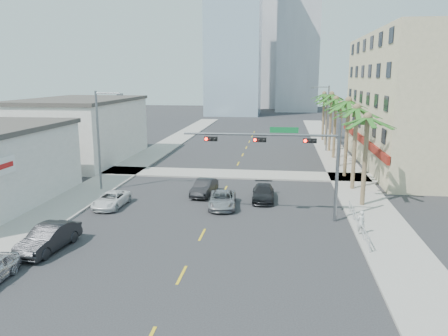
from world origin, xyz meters
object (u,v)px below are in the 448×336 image
at_px(car_lane_center, 222,200).
at_px(traffic_signal_mast, 292,151).
at_px(car_lane_right, 263,193).
at_px(car_lane_left, 204,187).
at_px(car_parked_far, 111,200).
at_px(pedestrian, 361,223).
at_px(car_parked_mid, 49,238).

bearing_deg(car_lane_center, traffic_signal_mast, -28.86).
distance_m(traffic_signal_mast, car_lane_center, 7.29).
bearing_deg(car_lane_right, car_lane_left, 167.90).
bearing_deg(car_parked_far, car_lane_right, 17.97).
xyz_separation_m(car_lane_left, pedestrian, (11.86, -8.57, 0.24)).
bearing_deg(car_lane_left, traffic_signal_mast, -31.07).
xyz_separation_m(car_parked_far, car_lane_center, (8.82, 1.06, 0.03)).
bearing_deg(pedestrian, car_lane_left, -52.01).
distance_m(car_parked_far, car_lane_center, 8.89).
distance_m(car_parked_mid, car_lane_center, 13.58).
bearing_deg(car_lane_center, car_parked_mid, -137.38).
xyz_separation_m(traffic_signal_mast, pedestrian, (4.52, -2.87, -4.12)).
relative_size(car_lane_center, car_lane_right, 1.02).
bearing_deg(pedestrian, car_parked_mid, -1.90).
bearing_deg(car_lane_center, car_lane_left, 116.43).
bearing_deg(car_parked_mid, car_lane_center, 54.67).
distance_m(car_lane_center, pedestrian, 11.11).
height_order(traffic_signal_mast, car_lane_right, traffic_signal_mast).
height_order(car_lane_left, car_lane_right, car_lane_left).
height_order(car_parked_far, car_lane_right, car_lane_right).
relative_size(traffic_signal_mast, car_parked_mid, 2.38).
relative_size(car_parked_mid, car_parked_far, 1.09).
bearing_deg(car_parked_mid, car_lane_right, 52.39).
bearing_deg(car_parked_mid, pedestrian, 21.32).
bearing_deg(traffic_signal_mast, car_parked_mid, -151.97).
bearing_deg(pedestrian, car_lane_center, -44.13).
distance_m(car_parked_far, car_lane_left, 8.09).
bearing_deg(car_lane_left, car_parked_far, -140.09).
xyz_separation_m(traffic_signal_mast, car_lane_right, (-2.15, 4.75, -4.42)).
bearing_deg(car_parked_far, pedestrian, -10.76).
xyz_separation_m(car_parked_mid, car_lane_left, (7.09, 13.39, -0.07)).
bearing_deg(traffic_signal_mast, car_lane_right, 114.30).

